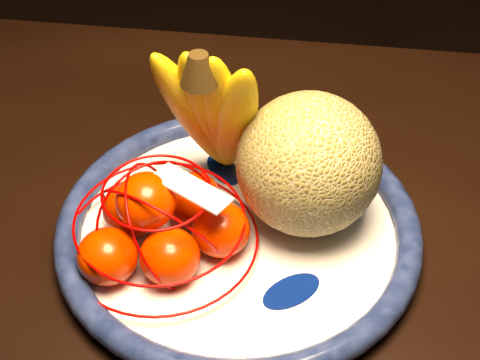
# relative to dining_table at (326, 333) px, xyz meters

# --- Properties ---
(dining_table) EXTENTS (1.40, 0.86, 0.69)m
(dining_table) POSITION_rel_dining_table_xyz_m (0.00, 0.00, 0.00)
(dining_table) COLOR black
(dining_table) RESTS_ON ground
(fruit_bowl) EXTENTS (0.35, 0.35, 0.03)m
(fruit_bowl) POSITION_rel_dining_table_xyz_m (-0.09, 0.04, 0.09)
(fruit_bowl) COLOR white
(fruit_bowl) RESTS_ON dining_table
(cantaloupe) EXTENTS (0.14, 0.14, 0.14)m
(cantaloupe) POSITION_rel_dining_table_xyz_m (-0.03, 0.07, 0.16)
(cantaloupe) COLOR olive
(cantaloupe) RESTS_ON fruit_bowl
(banana_bunch) EXTENTS (0.13, 0.12, 0.20)m
(banana_bunch) POSITION_rel_dining_table_xyz_m (-0.13, 0.10, 0.19)
(banana_bunch) COLOR yellow
(banana_bunch) RESTS_ON fruit_bowl
(mandarin_bag) EXTENTS (0.23, 0.23, 0.11)m
(mandarin_bag) POSITION_rel_dining_table_xyz_m (-0.16, 0.01, 0.12)
(mandarin_bag) COLOR #F22900
(mandarin_bag) RESTS_ON fruit_bowl
(price_tag) EXTENTS (0.08, 0.06, 0.01)m
(price_tag) POSITION_rel_dining_table_xyz_m (-0.13, 0.01, 0.17)
(price_tag) COLOR white
(price_tag) RESTS_ON mandarin_bag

